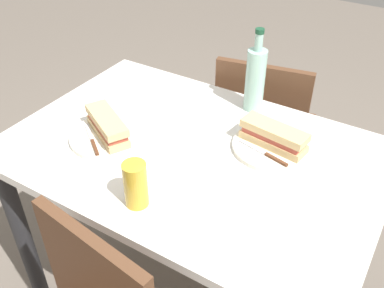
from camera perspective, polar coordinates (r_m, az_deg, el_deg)
The scene contains 10 objects.
dining_table at distance 1.44m, azimuth 0.00°, elevation -4.48°, with size 1.17×0.78×0.76m.
chair_near at distance 1.96m, azimuth 9.17°, elevation 1.74°, with size 0.46×0.46×0.85m.
plate_near at distance 1.39m, azimuth 10.46°, elevation -0.34°, with size 0.25×0.25×0.01m, color silver.
baguette_sandwich_near at distance 1.36m, azimuth 10.65°, elevation 1.05°, with size 0.22×0.10×0.07m.
knife_near at distance 1.33m, azimuth 9.64°, elevation -1.31°, with size 0.18×0.05×0.01m.
plate_far at distance 1.43m, azimuth -10.83°, elevation 1.01°, with size 0.25×0.25×0.01m, color silver.
baguette_sandwich_far at distance 1.41m, azimuth -11.02°, elevation 2.38°, with size 0.22×0.16×0.07m.
knife_far at distance 1.41m, azimuth -12.91°, elevation 0.44°, with size 0.15×0.12×0.01m.
water_bottle at distance 1.52m, azimuth 8.28°, elevation 8.47°, with size 0.07×0.07×0.30m.
beer_glass at distance 1.15m, azimuth -7.32°, elevation -5.30°, with size 0.06×0.06×0.13m, color gold.
Camera 1 is at (-0.57, 0.92, 1.59)m, focal length 40.77 mm.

